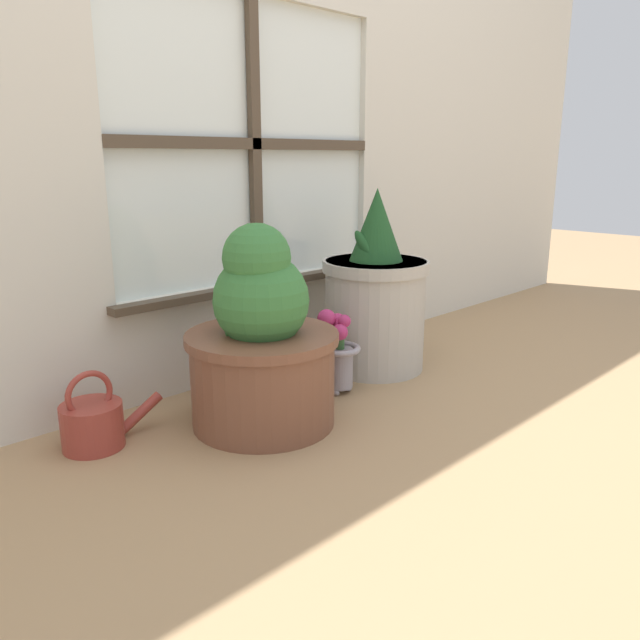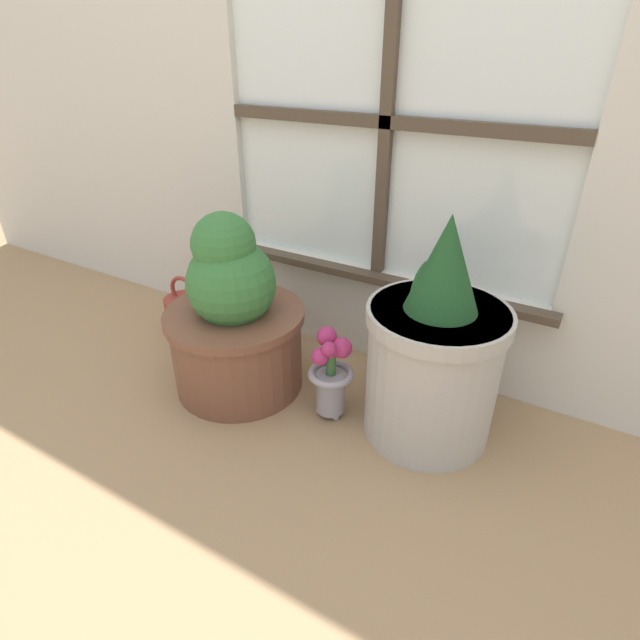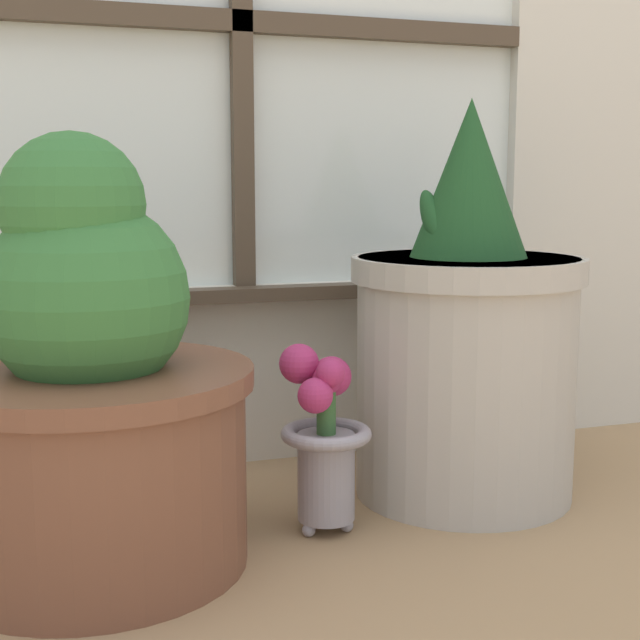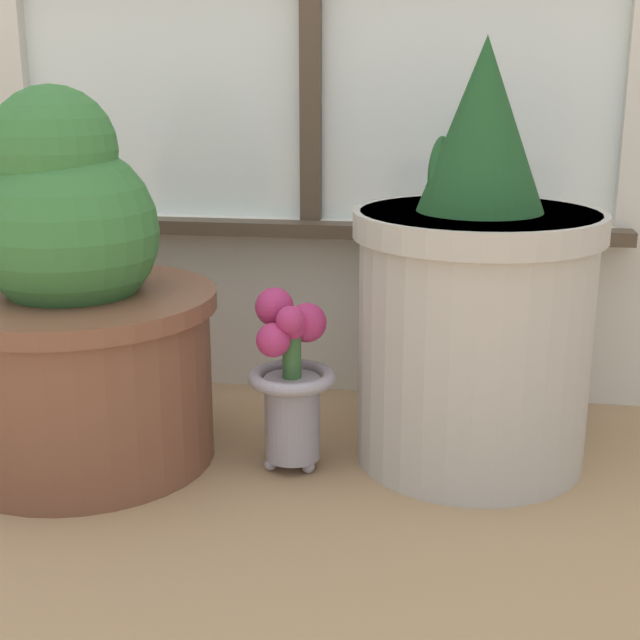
# 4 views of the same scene
# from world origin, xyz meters

# --- Properties ---
(ground_plane) EXTENTS (10.00, 10.00, 0.00)m
(ground_plane) POSITION_xyz_m (0.00, 0.00, 0.00)
(ground_plane) COLOR tan
(potted_plant_left) EXTENTS (0.42, 0.42, 0.57)m
(potted_plant_left) POSITION_xyz_m (-0.30, 0.12, 0.23)
(potted_plant_left) COLOR brown
(potted_plant_left) RESTS_ON ground_plane
(potted_plant_right) EXTENTS (0.37, 0.37, 0.63)m
(potted_plant_right) POSITION_xyz_m (0.30, 0.22, 0.25)
(potted_plant_right) COLOR #B7B2A8
(potted_plant_right) RESTS_ON ground_plane
(flower_vase) EXTENTS (0.13, 0.13, 0.27)m
(flower_vase) POSITION_xyz_m (0.03, 0.14, 0.14)
(flower_vase) COLOR #99939E
(flower_vase) RESTS_ON ground_plane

